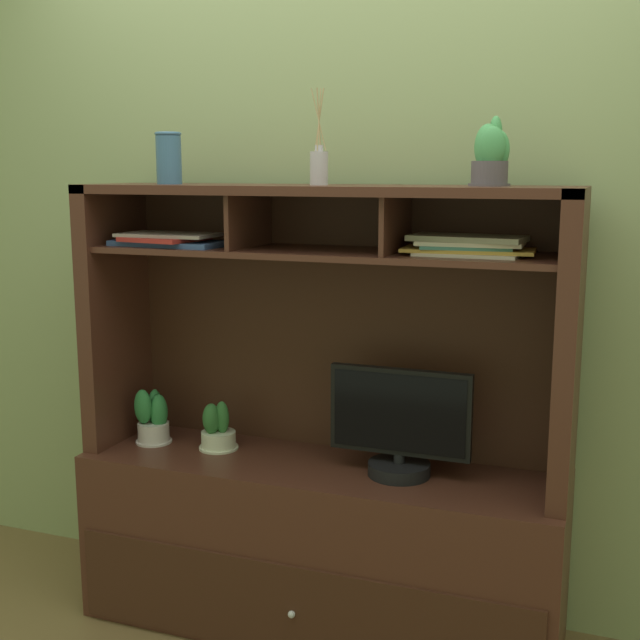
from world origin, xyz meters
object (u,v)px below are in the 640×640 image
Objects in this scene: potted_orchid at (217,431)px; ceramic_vase at (169,158)px; media_console at (321,502)px; magazine_stack_centre at (469,246)px; potted_fern at (153,420)px; diffuser_bottle at (319,166)px; potted_succulent at (490,156)px; tv_monitor at (400,429)px; magazine_stack_left at (168,240)px.

potted_orchid is 0.96m from ceramic_vase.
media_console is 1.02m from magazine_stack_centre.
potted_orchid is 1.02× the size of ceramic_vase.
potted_orchid is 0.25m from potted_fern.
ceramic_vase reaches higher than media_console.
diffuser_bottle is at bearing -2.63° from potted_orchid.
ceramic_vase is (-1.01, -0.03, 0.27)m from magazine_stack_centre.
magazine_stack_centre is 1.95× the size of potted_succulent.
potted_fern reaches higher than potted_orchid.
tv_monitor is at bearing -173.31° from magazine_stack_centre.
potted_fern is 0.50× the size of magazine_stack_centre.
media_console reaches higher than magazine_stack_left.
diffuser_bottle is (0.39, -0.02, 0.92)m from potted_orchid.
potted_orchid is 0.59× the size of diffuser_bottle.
media_console is 9.45× the size of ceramic_vase.
potted_orchid is 1.33m from potted_succulent.
magazine_stack_left is at bearing -19.95° from potted_fern.
potted_fern is 0.98× the size of potted_succulent.
tv_monitor is 0.88m from diffuser_bottle.
ceramic_vase reaches higher than potted_fern.
magazine_stack_left is 1.10m from potted_succulent.
potted_succulent is at bearing 1.47° from media_console.
magazine_stack_left is (0.11, -0.04, 0.66)m from potted_fern.
potted_orchid is at bearing 23.09° from magazine_stack_left.
diffuser_bottle is (0.64, 0.00, 0.91)m from potted_fern.
magazine_stack_left is at bearing -91.79° from ceramic_vase.
potted_fern is at bearing 179.49° from tv_monitor.
diffuser_bottle is at bearing 178.09° from tv_monitor.
tv_monitor is 2.64× the size of potted_orchid.
magazine_stack_centre is at bearing 3.14° from magazine_stack_left.
magazine_stack_centre is 2.33× the size of ceramic_vase.
media_console is 3.53× the size of tv_monitor.
media_console is 1.14m from diffuser_bottle.
ceramic_vase is at bearing -179.22° from tv_monitor.
ceramic_vase is at bearing -177.80° from diffuser_bottle.
magazine_stack_centre is at bearing 0.77° from potted_fern.
potted_succulent is (0.05, 0.02, 0.27)m from magazine_stack_centre.
potted_orchid is at bearing -179.31° from potted_succulent.
potted_succulent is (0.53, 0.01, 1.17)m from media_console.
media_console is 0.68m from potted_fern.
potted_succulent is at bearing 8.71° from tv_monitor.
magazine_stack_left is at bearing -156.91° from potted_orchid.
potted_fern is 0.94m from ceramic_vase.
potted_orchid is at bearing 177.37° from diffuser_bottle.
magazine_stack_centre reaches higher than potted_orchid.
diffuser_bottle is (-0.48, -0.01, 0.24)m from magazine_stack_centre.
magazine_stack_left is 1.34× the size of diffuser_bottle.
potted_succulent is at bearing 16.20° from magazine_stack_centre.
potted_fern is at bearing 170.21° from ceramic_vase.
potted_succulent reaches higher than potted_fern.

